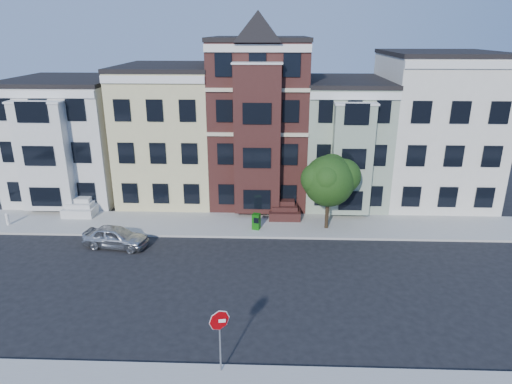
{
  "coord_description": "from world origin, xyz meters",
  "views": [
    {
      "loc": [
        1.02,
        -20.79,
        12.75
      ],
      "look_at": [
        0.15,
        3.22,
        4.2
      ],
      "focal_mm": 32.0,
      "sensor_mm": 36.0,
      "label": 1
    }
  ],
  "objects_px": {
    "parked_car": "(116,237)",
    "newspaper_box": "(256,221)",
    "street_tree": "(329,184)",
    "fire_hydrant": "(8,220)",
    "stop_sign": "(220,337)"
  },
  "relations": [
    {
      "from": "street_tree",
      "to": "newspaper_box",
      "type": "relative_size",
      "value": 5.72
    },
    {
      "from": "stop_sign",
      "to": "parked_car",
      "type": "bearing_deg",
      "value": 116.81
    },
    {
      "from": "newspaper_box",
      "to": "fire_hydrant",
      "type": "relative_size",
      "value": 1.59
    },
    {
      "from": "street_tree",
      "to": "fire_hydrant",
      "type": "xyz_separation_m",
      "value": [
        -21.74,
        -0.32,
        -2.75
      ]
    },
    {
      "from": "street_tree",
      "to": "newspaper_box",
      "type": "distance_m",
      "value": 5.38
    },
    {
      "from": "street_tree",
      "to": "parked_car",
      "type": "relative_size",
      "value": 1.54
    },
    {
      "from": "street_tree",
      "to": "fire_hydrant",
      "type": "distance_m",
      "value": 21.92
    },
    {
      "from": "fire_hydrant",
      "to": "stop_sign",
      "type": "relative_size",
      "value": 0.22
    },
    {
      "from": "parked_car",
      "to": "stop_sign",
      "type": "bearing_deg",
      "value": -135.29
    },
    {
      "from": "fire_hydrant",
      "to": "stop_sign",
      "type": "distance_m",
      "value": 21.13
    },
    {
      "from": "street_tree",
      "to": "parked_car",
      "type": "height_order",
      "value": "street_tree"
    },
    {
      "from": "parked_car",
      "to": "stop_sign",
      "type": "xyz_separation_m",
      "value": [
        7.71,
        -10.86,
        1.01
      ]
    },
    {
      "from": "newspaper_box",
      "to": "fire_hydrant",
      "type": "distance_m",
      "value": 17.02
    },
    {
      "from": "parked_car",
      "to": "fire_hydrant",
      "type": "height_order",
      "value": "parked_car"
    },
    {
      "from": "parked_car",
      "to": "newspaper_box",
      "type": "distance_m",
      "value": 9.03
    }
  ]
}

